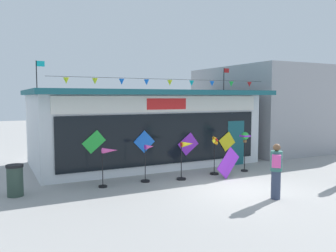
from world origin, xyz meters
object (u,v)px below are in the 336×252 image
Objects in this scene: kite_shop_building at (143,126)px; wind_spinner_right at (245,140)px; wind_spinner_left at (148,159)px; wind_spinner_center_left at (186,153)px; display_kite_on_ground at (228,163)px; wind_spinner_center_right at (215,152)px; person_near_camera at (276,170)px; wind_spinner_far_left at (108,158)px; trash_bin at (15,180)px.

kite_shop_building is 6.18× the size of wind_spinner_right.
wind_spinner_left is 0.95× the size of wind_spinner_center_left.
wind_spinner_right reaches higher than wind_spinner_center_left.
wind_spinner_right is (4.28, -0.20, 0.48)m from wind_spinner_left.
wind_spinner_center_left is 1.33× the size of display_kite_on_ground.
kite_shop_building is at bearing 112.75° from wind_spinner_center_right.
person_near_camera is (2.57, -3.75, 0.07)m from wind_spinner_left.
wind_spinner_left is 0.89× the size of wind_spinner_center_right.
trash_bin is at bearing 176.35° from wind_spinner_far_left.
wind_spinner_far_left is at bearing 2.26° from person_near_camera.
person_near_camera reaches higher than wind_spinner_left.
trash_bin is (-5.72, -3.35, -1.20)m from kite_shop_building.
kite_shop_building is 6.74m from trash_bin.
wind_spinner_center_right is 0.94× the size of wind_spinner_right.
wind_spinner_right is at bearing 2.05° from wind_spinner_center_left.
wind_spinner_left is 1.38× the size of trash_bin.
wind_spinner_center_right is (1.53, -3.65, -0.81)m from kite_shop_building.
wind_spinner_far_left is 1.25× the size of display_kite_on_ground.
kite_shop_building reaches higher than person_near_camera.
wind_spinner_center_left is 0.93× the size of wind_spinner_center_right.
kite_shop_building is at bearing 30.37° from trash_bin.
wind_spinner_left is 1.26× the size of display_kite_on_ground.
wind_spinner_center_right is 0.91× the size of person_near_camera.
wind_spinner_left is at bearing 163.27° from display_kite_on_ground.
person_near_camera is at bearing -42.42° from wind_spinner_far_left.
display_kite_on_ground is (0.37, 2.87, -0.30)m from person_near_camera.
wind_spinner_center_right is (1.42, 0.16, -0.12)m from wind_spinner_center_left.
trash_bin is at bearing 178.13° from wind_spinner_left.
trash_bin is 7.43m from display_kite_on_ground.
kite_shop_building is 6.03× the size of person_near_camera.
wind_spinner_left is 4.54m from person_near_camera.
wind_spinner_center_left is 1.43m from wind_spinner_center_right.
wind_spinner_right is 1.52× the size of display_kite_on_ground.
person_near_camera is at bearing -55.62° from wind_spinner_left.
trash_bin is at bearing 172.05° from display_kite_on_ground.
display_kite_on_ground is at bearing -69.49° from kite_shop_building.
wind_spinner_left is at bearing -1.87° from trash_bin.
wind_spinner_left reaches higher than wind_spinner_far_left.
wind_spinner_left is at bearing 167.81° from wind_spinner_center_left.
kite_shop_building is at bearing -35.42° from person_near_camera.
display_kite_on_ground is (-1.34, -0.68, -0.72)m from wind_spinner_right.
wind_spinner_center_left is (0.11, -3.80, -0.69)m from kite_shop_building.
trash_bin is (-8.70, 0.35, -0.80)m from wind_spinner_right.
kite_shop_building is at bearing 91.71° from wind_spinner_center_left.
trash_bin is at bearing 177.72° from wind_spinner_right.
wind_spinner_far_left is 2.98m from trash_bin.
trash_bin is at bearing -149.63° from kite_shop_building.
wind_spinner_center_left is 2.89m from wind_spinner_right.
person_near_camera reaches higher than wind_spinner_center_right.
wind_spinner_far_left is at bearing -128.27° from kite_shop_building.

